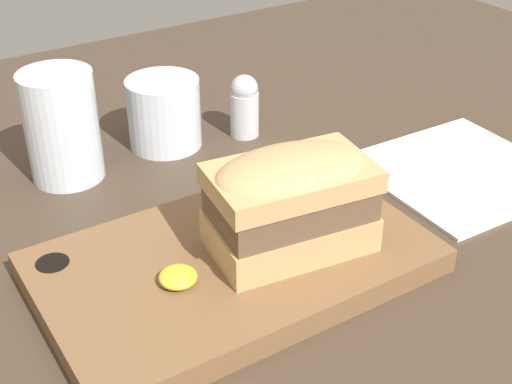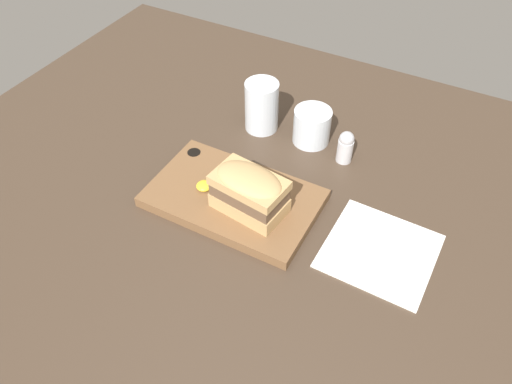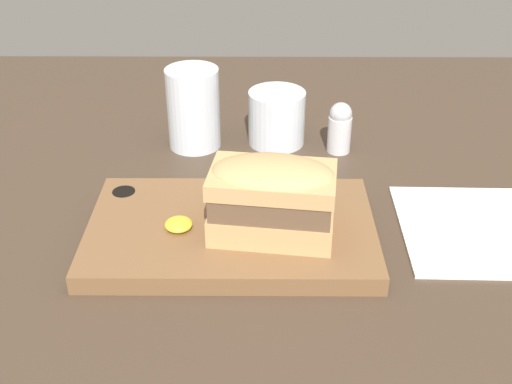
{
  "view_description": "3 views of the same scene",
  "coord_description": "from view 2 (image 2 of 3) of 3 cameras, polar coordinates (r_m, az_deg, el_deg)",
  "views": [
    {
      "loc": [
        -29.31,
        -42.7,
        40.69
      ],
      "look_at": [
        -1.07,
        1.97,
        8.11
      ],
      "focal_mm": 50.0,
      "sensor_mm": 36.0,
      "label": 1
    },
    {
      "loc": [
        31.56,
        -57.9,
        74.33
      ],
      "look_at": [
        1.7,
        -2.31,
        9.97
      ],
      "focal_mm": 35.0,
      "sensor_mm": 36.0,
      "label": 2
    },
    {
      "loc": [
        -1.39,
        -60.93,
        45.73
      ],
      "look_at": [
        -1.79,
        0.97,
        7.83
      ],
      "focal_mm": 45.0,
      "sensor_mm": 36.0,
      "label": 3
    }
  ],
  "objects": [
    {
      "name": "wine_glass",
      "position": [
        1.12,
        6.39,
        7.29
      ],
      "size": [
        8.31,
        8.31,
        7.97
      ],
      "color": "silver",
      "rests_on": "dining_table"
    },
    {
      "name": "salt_shaker",
      "position": [
        1.08,
        10.19,
        5.14
      ],
      "size": [
        3.38,
        3.38,
        7.52
      ],
      "color": "silver",
      "rests_on": "dining_table"
    },
    {
      "name": "water_glass",
      "position": [
        1.14,
        0.65,
        9.46
      ],
      "size": [
        7.62,
        7.62,
        11.77
      ],
      "color": "silver",
      "rests_on": "dining_table"
    },
    {
      "name": "napkin",
      "position": [
        0.94,
        13.96,
        -6.56
      ],
      "size": [
        19.53,
        18.94,
        0.4
      ],
      "rotation": [
        0.0,
        0.0,
        -0.02
      ],
      "color": "white",
      "rests_on": "dining_table"
    },
    {
      "name": "sandwich",
      "position": [
        0.92,
        -0.79,
        0.2
      ],
      "size": [
        14.44,
        9.74,
        9.01
      ],
      "rotation": [
        0.0,
        0.0,
        -0.13
      ],
      "color": "tan",
      "rests_on": "serving_board"
    },
    {
      "name": "dining_table",
      "position": [
        0.99,
        -0.23,
        -2.47
      ],
      "size": [
        149.28,
        124.45,
        2.0
      ],
      "color": "#423326",
      "rests_on": "ground"
    },
    {
      "name": "mustard_dollop",
      "position": [
        0.99,
        -5.95,
        0.71
      ],
      "size": [
        3.14,
        3.14,
        1.26
      ],
      "color": "yellow",
      "rests_on": "serving_board"
    },
    {
      "name": "serving_board",
      "position": [
        0.98,
        -2.77,
        -0.85
      ],
      "size": [
        32.96,
        20.25,
        2.3
      ],
      "color": "brown",
      "rests_on": "dining_table"
    }
  ]
}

